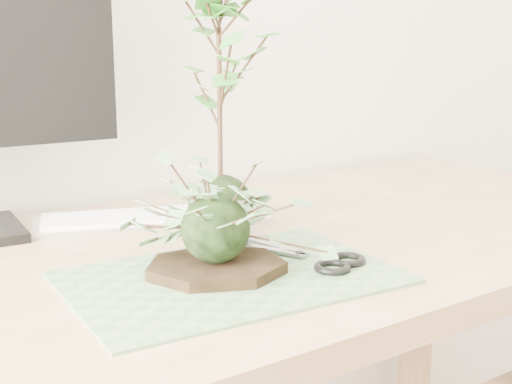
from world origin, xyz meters
TOP-DOWN VIEW (x-y plane):
  - desk at (0.02, 1.23)m, footprint 1.60×0.70m
  - cutting_mat at (-0.06, 1.10)m, footprint 0.44×0.31m
  - stone_dish at (-0.07, 1.12)m, footprint 0.25×0.25m
  - ivy_kokedama at (-0.07, 1.12)m, footprint 0.32×0.32m
  - maple_kokedama at (0.02, 1.26)m, footprint 0.26×0.26m
  - keyboard at (-0.02, 1.41)m, footprint 0.40×0.24m
  - scissors at (0.06, 1.07)m, footprint 0.10×0.21m

SIDE VIEW (x-z plane):
  - desk at x=0.02m, z-range 0.28..1.02m
  - cutting_mat at x=-0.06m, z-range 0.74..0.74m
  - keyboard at x=-0.02m, z-range 0.74..0.75m
  - scissors at x=0.06m, z-range 0.74..0.75m
  - stone_dish at x=-0.07m, z-range 0.74..0.76m
  - ivy_kokedama at x=-0.07m, z-range 0.76..0.94m
  - maple_kokedama at x=0.02m, z-range 0.82..1.24m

